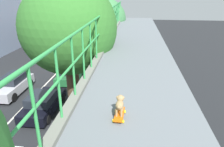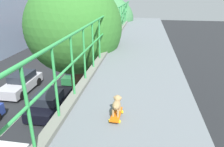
{
  "view_description": "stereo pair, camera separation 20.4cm",
  "coord_description": "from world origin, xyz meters",
  "px_view_note": "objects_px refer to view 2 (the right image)",
  "views": [
    {
      "loc": [
        0.91,
        -2.43,
        7.96
      ],
      "look_at": [
        0.45,
        1.74,
        6.27
      ],
      "focal_mm": 33.25,
      "sensor_mm": 36.0,
      "label": 1
    },
    {
      "loc": [
        1.11,
        -2.4,
        7.96
      ],
      "look_at": [
        0.45,
        1.74,
        6.27
      ],
      "focal_mm": 33.25,
      "sensor_mm": 36.0,
      "label": 2
    }
  ],
  "objects_px": {
    "car_silver_sixth": "(22,83)",
    "toy_skateboard": "(116,114)",
    "small_dog": "(117,103)",
    "city_bus": "(75,35)",
    "car_green_seventh": "(78,72)",
    "car_black_fifth": "(50,102)"
  },
  "relations": [
    {
      "from": "toy_skateboard",
      "to": "small_dog",
      "type": "height_order",
      "value": "small_dog"
    },
    {
      "from": "car_black_fifth",
      "to": "car_silver_sixth",
      "type": "height_order",
      "value": "car_silver_sixth"
    },
    {
      "from": "car_silver_sixth",
      "to": "car_black_fifth",
      "type": "bearing_deg",
      "value": -34.29
    },
    {
      "from": "car_silver_sixth",
      "to": "toy_skateboard",
      "type": "height_order",
      "value": "toy_skateboard"
    },
    {
      "from": "car_green_seventh",
      "to": "city_bus",
      "type": "bearing_deg",
      "value": 109.6
    },
    {
      "from": "car_green_seventh",
      "to": "city_bus",
      "type": "xyz_separation_m",
      "value": [
        -4.22,
        11.86,
        1.06
      ]
    },
    {
      "from": "car_black_fifth",
      "to": "car_green_seventh",
      "type": "bearing_deg",
      "value": 87.7
    },
    {
      "from": "car_black_fifth",
      "to": "car_silver_sixth",
      "type": "bearing_deg",
      "value": 145.71
    },
    {
      "from": "car_black_fifth",
      "to": "toy_skateboard",
      "type": "relative_size",
      "value": 9.08
    },
    {
      "from": "toy_skateboard",
      "to": "small_dog",
      "type": "relative_size",
      "value": 1.29
    },
    {
      "from": "small_dog",
      "to": "car_black_fifth",
      "type": "bearing_deg",
      "value": 123.89
    },
    {
      "from": "car_silver_sixth",
      "to": "toy_skateboard",
      "type": "relative_size",
      "value": 8.95
    },
    {
      "from": "car_green_seventh",
      "to": "small_dog",
      "type": "bearing_deg",
      "value": -68.53
    },
    {
      "from": "city_bus",
      "to": "small_dog",
      "type": "bearing_deg",
      "value": -69.36
    },
    {
      "from": "car_black_fifth",
      "to": "small_dog",
      "type": "relative_size",
      "value": 11.69
    },
    {
      "from": "car_silver_sixth",
      "to": "small_dog",
      "type": "xyz_separation_m",
      "value": [
        9.6,
        -11.33,
        5.42
      ]
    },
    {
      "from": "city_bus",
      "to": "toy_skateboard",
      "type": "relative_size",
      "value": 24.04
    },
    {
      "from": "car_black_fifth",
      "to": "city_bus",
      "type": "distance_m",
      "value": 18.01
    },
    {
      "from": "city_bus",
      "to": "toy_skateboard",
      "type": "height_order",
      "value": "toy_skateboard"
    },
    {
      "from": "car_green_seventh",
      "to": "toy_skateboard",
      "type": "bearing_deg",
      "value": -68.58
    },
    {
      "from": "car_silver_sixth",
      "to": "city_bus",
      "type": "bearing_deg",
      "value": 91.26
    },
    {
      "from": "toy_skateboard",
      "to": "car_black_fifth",
      "type": "bearing_deg",
      "value": 123.78
    }
  ]
}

